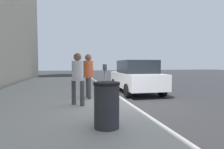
# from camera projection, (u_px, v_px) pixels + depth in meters

# --- Properties ---
(ground_plane) EXTENTS (80.00, 80.00, 0.00)m
(ground_plane) POSITION_uv_depth(u_px,v_px,m) (127.00, 105.00, 6.87)
(ground_plane) COLOR #2B2B2D
(ground_plane) RESTS_ON ground
(sidewalk_slab) EXTENTS (28.00, 6.00, 0.15)m
(sidewalk_slab) POSITION_uv_depth(u_px,v_px,m) (45.00, 107.00, 6.20)
(sidewalk_slab) COLOR #A8A59E
(sidewalk_slab) RESTS_ON ground_plane
(parking_meter) EXTENTS (0.36, 0.12, 1.41)m
(parking_meter) POSITION_uv_depth(u_px,v_px,m) (105.00, 74.00, 7.53)
(parking_meter) COLOR gray
(parking_meter) RESTS_ON sidewalk_slab
(pedestrian_at_meter) EXTENTS (0.55, 0.40, 1.82)m
(pedestrian_at_meter) POSITION_uv_depth(u_px,v_px,m) (88.00, 72.00, 7.37)
(pedestrian_at_meter) COLOR #47474C
(pedestrian_at_meter) RESTS_ON sidewalk_slab
(pedestrian_bystander) EXTENTS (0.42, 0.43, 1.79)m
(pedestrian_bystander) POSITION_uv_depth(u_px,v_px,m) (78.00, 75.00, 6.09)
(pedestrian_bystander) COLOR #47474C
(pedestrian_bystander) RESTS_ON sidewalk_slab
(parked_sedan_near) EXTENTS (4.44, 2.04, 1.77)m
(parked_sedan_near) POSITION_uv_depth(u_px,v_px,m) (136.00, 76.00, 9.76)
(parked_sedan_near) COLOR silver
(parked_sedan_near) RESTS_ON ground_plane
(trash_bin) EXTENTS (0.59, 0.59, 1.01)m
(trash_bin) POSITION_uv_depth(u_px,v_px,m) (107.00, 105.00, 3.95)
(trash_bin) COLOR #2D2D33
(trash_bin) RESTS_ON sidewalk_slab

